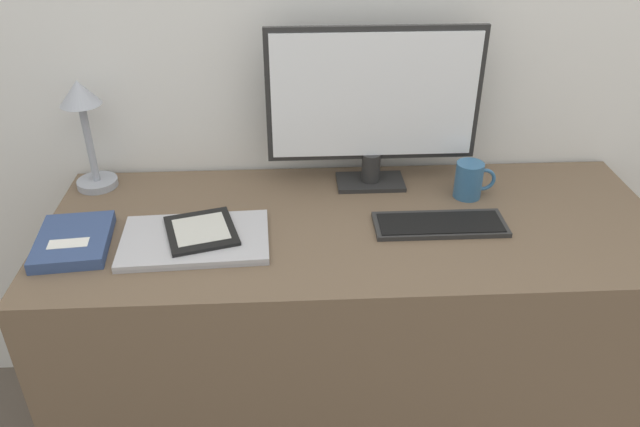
{
  "coord_description": "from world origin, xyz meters",
  "views": [
    {
      "loc": [
        -0.16,
        -1.1,
        1.59
      ],
      "look_at": [
        -0.09,
        0.18,
        0.82
      ],
      "focal_mm": 35.0,
      "sensor_mm": 36.0,
      "label": 1
    }
  ],
  "objects_px": {
    "notebook": "(74,241)",
    "monitor": "(374,103)",
    "coffee_mug": "(470,180)",
    "desk_lamp": "(84,119)",
    "keyboard": "(440,224)",
    "ereader": "(201,231)",
    "laptop": "(195,240)"
  },
  "relations": [
    {
      "from": "keyboard",
      "to": "laptop",
      "type": "distance_m",
      "value": 0.6
    },
    {
      "from": "ereader",
      "to": "notebook",
      "type": "distance_m",
      "value": 0.3
    },
    {
      "from": "desk_lamp",
      "to": "coffee_mug",
      "type": "xyz_separation_m",
      "value": [
        1.01,
        -0.11,
        -0.15
      ]
    },
    {
      "from": "ereader",
      "to": "coffee_mug",
      "type": "relative_size",
      "value": 1.91
    },
    {
      "from": "desk_lamp",
      "to": "coffee_mug",
      "type": "distance_m",
      "value": 1.03
    },
    {
      "from": "keyboard",
      "to": "ereader",
      "type": "bearing_deg",
      "value": -177.77
    },
    {
      "from": "keyboard",
      "to": "ereader",
      "type": "distance_m",
      "value": 0.59
    },
    {
      "from": "desk_lamp",
      "to": "coffee_mug",
      "type": "height_order",
      "value": "desk_lamp"
    },
    {
      "from": "desk_lamp",
      "to": "ereader",
      "type": "bearing_deg",
      "value": -41.57
    },
    {
      "from": "laptop",
      "to": "coffee_mug",
      "type": "relative_size",
      "value": 3.25
    },
    {
      "from": "ereader",
      "to": "notebook",
      "type": "xyz_separation_m",
      "value": [
        -0.3,
        -0.02,
        -0.01
      ]
    },
    {
      "from": "keyboard",
      "to": "notebook",
      "type": "bearing_deg",
      "value": -177.42
    },
    {
      "from": "coffee_mug",
      "to": "desk_lamp",
      "type": "bearing_deg",
      "value": 173.79
    },
    {
      "from": "desk_lamp",
      "to": "coffee_mug",
      "type": "bearing_deg",
      "value": -6.21
    },
    {
      "from": "keyboard",
      "to": "laptop",
      "type": "xyz_separation_m",
      "value": [
        -0.6,
        -0.04,
        0.0
      ]
    },
    {
      "from": "keyboard",
      "to": "ereader",
      "type": "xyz_separation_m",
      "value": [
        -0.59,
        -0.02,
        0.02
      ]
    },
    {
      "from": "desk_lamp",
      "to": "keyboard",
      "type": "bearing_deg",
      "value": -15.99
    },
    {
      "from": "laptop",
      "to": "keyboard",
      "type": "bearing_deg",
      "value": 3.92
    },
    {
      "from": "desk_lamp",
      "to": "laptop",
      "type": "bearing_deg",
      "value": -44.59
    },
    {
      "from": "ereader",
      "to": "coffee_mug",
      "type": "xyz_separation_m",
      "value": [
        0.7,
        0.17,
        0.03
      ]
    },
    {
      "from": "desk_lamp",
      "to": "notebook",
      "type": "height_order",
      "value": "desk_lamp"
    },
    {
      "from": "monitor",
      "to": "notebook",
      "type": "bearing_deg",
      "value": -159.6
    },
    {
      "from": "notebook",
      "to": "monitor",
      "type": "bearing_deg",
      "value": 20.4
    },
    {
      "from": "keyboard",
      "to": "desk_lamp",
      "type": "bearing_deg",
      "value": 164.01
    },
    {
      "from": "monitor",
      "to": "notebook",
      "type": "xyz_separation_m",
      "value": [
        -0.74,
        -0.28,
        -0.22
      ]
    },
    {
      "from": "notebook",
      "to": "coffee_mug",
      "type": "relative_size",
      "value": 2.1
    },
    {
      "from": "laptop",
      "to": "coffee_mug",
      "type": "height_order",
      "value": "coffee_mug"
    },
    {
      "from": "monitor",
      "to": "coffee_mug",
      "type": "height_order",
      "value": "monitor"
    },
    {
      "from": "keyboard",
      "to": "coffee_mug",
      "type": "distance_m",
      "value": 0.19
    },
    {
      "from": "monitor",
      "to": "keyboard",
      "type": "bearing_deg",
      "value": -58.14
    },
    {
      "from": "notebook",
      "to": "desk_lamp",
      "type": "bearing_deg",
      "value": 93.69
    },
    {
      "from": "ereader",
      "to": "desk_lamp",
      "type": "relative_size",
      "value": 0.69
    }
  ]
}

